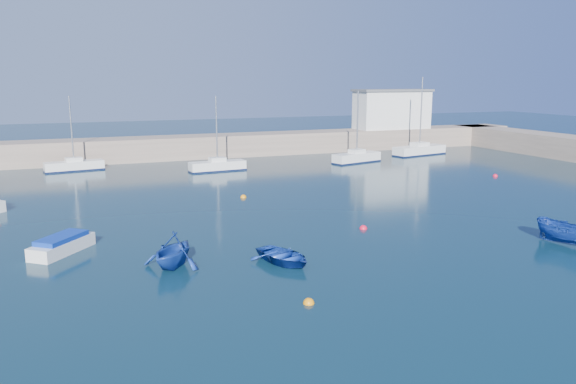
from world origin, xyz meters
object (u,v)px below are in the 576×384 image
object	(u,v)px
sailboat_6	(218,166)
sailboat_8	(419,150)
harbor_office	(392,110)
dinghy_center	(284,256)
dinghy_left	(173,250)
sailboat_7	(357,157)
sailboat_5	(74,165)
dinghy_right	(569,233)
motorboat_1	(62,245)

from	to	relation	value
sailboat_6	sailboat_8	bearing A→B (deg)	-88.18
sailboat_6	harbor_office	bearing A→B (deg)	-73.00
sailboat_6	dinghy_center	world-z (taller)	sailboat_6
dinghy_left	sailboat_7	bearing A→B (deg)	85.12
sailboat_8	dinghy_left	size ratio (longest dim) A/B	2.83
sailboat_6	sailboat_7	xyz separation A→B (m)	(16.08, 0.07, 0.04)
sailboat_5	dinghy_left	xyz separation A→B (m)	(4.09, -33.94, 0.34)
dinghy_left	dinghy_right	size ratio (longest dim) A/B	0.89
sailboat_5	motorboat_1	bearing A→B (deg)	169.28
sailboat_7	motorboat_1	size ratio (longest dim) A/B	2.05
sailboat_6	sailboat_7	distance (m)	16.08
sailboat_7	dinghy_left	world-z (taller)	sailboat_7
dinghy_right	dinghy_center	bearing A→B (deg)	151.75
harbor_office	dinghy_center	xyz separation A→B (m)	(-31.29, -40.62, -4.74)
sailboat_8	motorboat_1	xyz separation A→B (m)	(-41.17, -26.86, -0.17)
sailboat_6	motorboat_1	xyz separation A→B (m)	(-14.73, -23.84, -0.11)
sailboat_7	dinghy_left	size ratio (longest dim) A/B	2.38
dinghy_center	dinghy_left	size ratio (longest dim) A/B	1.04
dinghy_center	sailboat_7	bearing A→B (deg)	36.68
sailboat_8	dinghy_right	size ratio (longest dim) A/B	2.53
harbor_office	sailboat_5	bearing A→B (deg)	-172.65
sailboat_7	sailboat_8	size ratio (longest dim) A/B	0.84
sailboat_5	dinghy_right	world-z (taller)	sailboat_5
sailboat_5	dinghy_right	xyz separation A→B (m)	(25.58, -38.29, 0.18)
sailboat_6	dinghy_center	bearing A→B (deg)	167.29
dinghy_left	dinghy_center	bearing A→B (deg)	22.22
sailboat_5	sailboat_7	xyz separation A→B (m)	(29.73, -5.45, 0.05)
sailboat_5	dinghy_right	size ratio (longest dim) A/B	2.03
sailboat_6	dinghy_right	bearing A→B (deg)	-164.69
dinghy_right	sailboat_7	bearing A→B (deg)	64.81
harbor_office	dinghy_right	size ratio (longest dim) A/B	2.67
harbor_office	dinghy_center	distance (m)	51.50
dinghy_center	dinghy_left	distance (m)	5.57
harbor_office	dinghy_center	world-z (taller)	harbor_office
sailboat_5	sailboat_6	size ratio (longest dim) A/B	1.00
motorboat_1	dinghy_left	size ratio (longest dim) A/B	1.16
harbor_office	sailboat_5	world-z (taller)	harbor_office
harbor_office	motorboat_1	size ratio (longest dim) A/B	2.57
sailboat_7	dinghy_center	distance (m)	36.15
sailboat_6	dinghy_center	size ratio (longest dim) A/B	2.17
dinghy_left	sailboat_5	bearing A→B (deg)	133.97
harbor_office	sailboat_8	size ratio (longest dim) A/B	1.05
sailboat_8	dinghy_center	xyz separation A→B (m)	(-30.64, -32.86, -0.26)
sailboat_5	motorboat_1	distance (m)	29.38
dinghy_center	dinghy_right	distance (m)	16.40
harbor_office	motorboat_1	xyz separation A→B (m)	(-41.82, -34.62, -4.65)
sailboat_6	dinghy_left	size ratio (longest dim) A/B	2.26
dinghy_left	dinghy_right	world-z (taller)	dinghy_left
sailboat_8	dinghy_right	xyz separation A→B (m)	(-14.52, -35.79, 0.11)
harbor_office	dinghy_center	size ratio (longest dim) A/B	2.86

